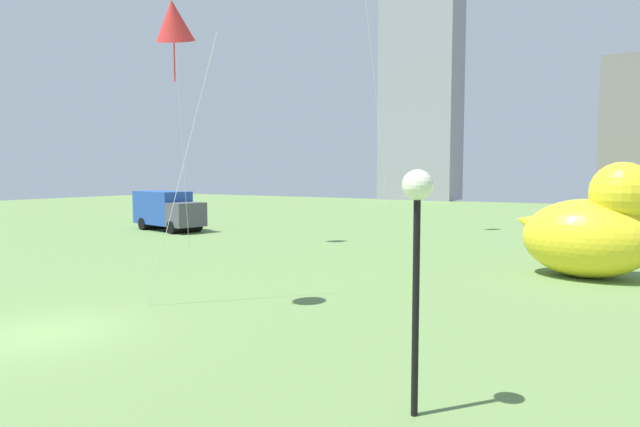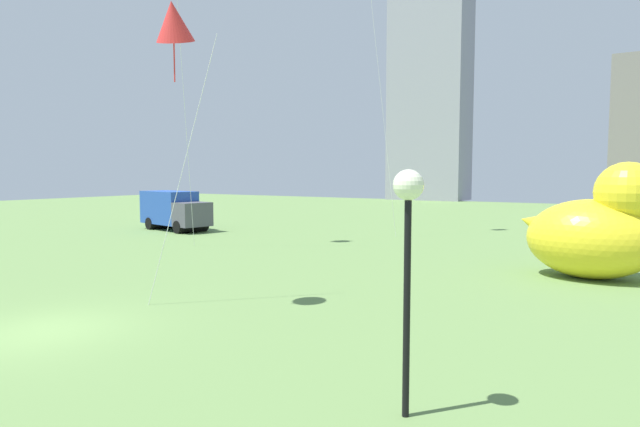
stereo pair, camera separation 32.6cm
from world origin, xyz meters
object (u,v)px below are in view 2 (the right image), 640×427
at_px(lamppost, 408,220).
at_px(box_truck, 174,210).
at_px(kite_red, 173,22).
at_px(giant_inflatable_duck, 597,229).

xyz_separation_m(lamppost, box_truck, (-25.91, 18.36, -1.94)).
relative_size(lamppost, box_truck, 0.65).
xyz_separation_m(box_truck, kite_red, (17.63, -15.81, 7.03)).
height_order(giant_inflatable_duck, lamppost, giant_inflatable_duck).
height_order(lamppost, box_truck, lamppost).
bearing_deg(kite_red, box_truck, 138.12).
height_order(lamppost, kite_red, kite_red).
bearing_deg(box_truck, lamppost, -35.32).
relative_size(box_truck, kite_red, 0.71).
bearing_deg(lamppost, kite_red, 162.86).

